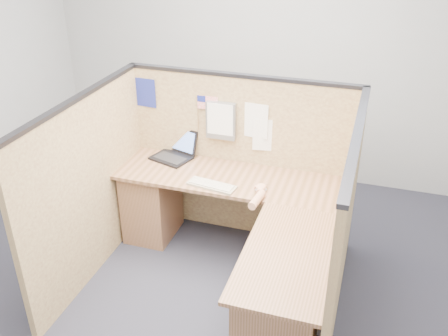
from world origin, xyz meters
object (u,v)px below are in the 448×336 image
(laptop, at_px, (174,150))
(mouse, at_px, (261,189))
(keyboard, at_px, (212,185))
(l_desk, at_px, (237,240))

(laptop, relative_size, mouse, 4.31)
(mouse, bearing_deg, keyboard, -173.47)
(l_desk, height_order, laptop, laptop)
(l_desk, relative_size, keyboard, 4.66)
(l_desk, distance_m, mouse, 0.44)
(l_desk, relative_size, mouse, 20.34)
(laptop, xyz_separation_m, mouse, (0.91, -0.38, -0.04))
(keyboard, bearing_deg, l_desk, -25.80)
(l_desk, distance_m, keyboard, 0.49)
(l_desk, xyz_separation_m, mouse, (0.12, 0.24, 0.36))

